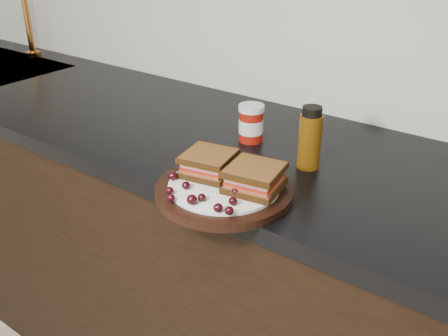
# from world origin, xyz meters

# --- Properties ---
(base_cabinets) EXTENTS (3.96, 0.58, 0.86)m
(base_cabinets) POSITION_xyz_m (0.00, 1.70, 0.43)
(base_cabinets) COLOR black
(base_cabinets) RESTS_ON ground_plane
(countertop) EXTENTS (3.98, 0.60, 0.04)m
(countertop) POSITION_xyz_m (0.00, 1.70, 0.88)
(countertop) COLOR black
(countertop) RESTS_ON base_cabinets
(faucet) EXTENTS (0.06, 0.22, 0.28)m
(faucet) POSITION_xyz_m (-1.05, 1.90, 1.04)
(faucet) COLOR #A56629
(faucet) RESTS_ON countertop
(plate) EXTENTS (0.28, 0.28, 0.02)m
(plate) POSITION_xyz_m (0.22, 1.46, 0.91)
(plate) COLOR black
(plate) RESTS_ON countertop
(sandwich_left) EXTENTS (0.12, 0.12, 0.05)m
(sandwich_left) POSITION_xyz_m (0.17, 1.48, 0.95)
(sandwich_left) COLOR brown
(sandwich_left) RESTS_ON plate
(sandwich_right) EXTENTS (0.12, 0.12, 0.05)m
(sandwich_right) POSITION_xyz_m (0.28, 1.48, 0.95)
(sandwich_right) COLOR brown
(sandwich_right) RESTS_ON plate
(grape_0) EXTENTS (0.02, 0.02, 0.02)m
(grape_0) POSITION_xyz_m (0.13, 1.41, 0.93)
(grape_0) COLOR black
(grape_0) RESTS_ON plate
(grape_1) EXTENTS (0.02, 0.02, 0.02)m
(grape_1) POSITION_xyz_m (0.18, 1.40, 0.93)
(grape_1) COLOR black
(grape_1) RESTS_ON plate
(grape_2) EXTENTS (0.02, 0.02, 0.02)m
(grape_2) POSITION_xyz_m (0.16, 1.36, 0.93)
(grape_2) COLOR black
(grape_2) RESTS_ON plate
(grape_3) EXTENTS (0.02, 0.02, 0.01)m
(grape_3) POSITION_xyz_m (0.18, 1.35, 0.93)
(grape_3) COLOR black
(grape_3) RESTS_ON plate
(grape_4) EXTENTS (0.02, 0.02, 0.02)m
(grape_4) POSITION_xyz_m (0.22, 1.36, 0.93)
(grape_4) COLOR black
(grape_4) RESTS_ON plate
(grape_5) EXTENTS (0.02, 0.02, 0.01)m
(grape_5) POSITION_xyz_m (0.23, 1.38, 0.93)
(grape_5) COLOR black
(grape_5) RESTS_ON plate
(grape_6) EXTENTS (0.02, 0.02, 0.02)m
(grape_6) POSITION_xyz_m (0.28, 1.37, 0.93)
(grape_6) COLOR black
(grape_6) RESTS_ON plate
(grape_7) EXTENTS (0.02, 0.02, 0.02)m
(grape_7) POSITION_xyz_m (0.30, 1.37, 0.93)
(grape_7) COLOR black
(grape_7) RESTS_ON plate
(grape_8) EXTENTS (0.02, 0.02, 0.02)m
(grape_8) POSITION_xyz_m (0.29, 1.40, 0.93)
(grape_8) COLOR black
(grape_8) RESTS_ON plate
(grape_9) EXTENTS (0.02, 0.02, 0.02)m
(grape_9) POSITION_xyz_m (0.27, 1.43, 0.93)
(grape_9) COLOR black
(grape_9) RESTS_ON plate
(grape_10) EXTENTS (0.02, 0.02, 0.02)m
(grape_10) POSITION_xyz_m (0.30, 1.46, 0.93)
(grape_10) COLOR black
(grape_10) RESTS_ON plate
(grape_11) EXTENTS (0.02, 0.02, 0.02)m
(grape_11) POSITION_xyz_m (0.28, 1.48, 0.93)
(grape_11) COLOR black
(grape_11) RESTS_ON plate
(grape_12) EXTENTS (0.02, 0.02, 0.02)m
(grape_12) POSITION_xyz_m (0.29, 1.50, 0.93)
(grape_12) COLOR black
(grape_12) RESTS_ON plate
(grape_13) EXTENTS (0.02, 0.02, 0.02)m
(grape_13) POSITION_xyz_m (0.16, 1.51, 0.93)
(grape_13) COLOR black
(grape_13) RESTS_ON plate
(grape_14) EXTENTS (0.02, 0.02, 0.02)m
(grape_14) POSITION_xyz_m (0.15, 1.50, 0.93)
(grape_14) COLOR black
(grape_14) RESTS_ON plate
(grape_15) EXTENTS (0.02, 0.02, 0.02)m
(grape_15) POSITION_xyz_m (0.17, 1.48, 0.93)
(grape_15) COLOR black
(grape_15) RESTS_ON plate
(grape_16) EXTENTS (0.02, 0.02, 0.01)m
(grape_16) POSITION_xyz_m (0.14, 1.45, 0.93)
(grape_16) COLOR black
(grape_16) RESTS_ON plate
(grape_17) EXTENTS (0.02, 0.02, 0.02)m
(grape_17) POSITION_xyz_m (0.17, 1.49, 0.93)
(grape_17) COLOR black
(grape_17) RESTS_ON plate
(grape_18) EXTENTS (0.02, 0.02, 0.02)m
(grape_18) POSITION_xyz_m (0.15, 1.48, 0.93)
(grape_18) COLOR black
(grape_18) RESTS_ON plate
(grape_19) EXTENTS (0.02, 0.02, 0.02)m
(grape_19) POSITION_xyz_m (0.15, 1.47, 0.93)
(grape_19) COLOR black
(grape_19) RESTS_ON plate
(condiment_jar) EXTENTS (0.08, 0.08, 0.09)m
(condiment_jar) POSITION_xyz_m (0.12, 1.72, 0.95)
(condiment_jar) COLOR maroon
(condiment_jar) RESTS_ON countertop
(oil_bottle) EXTENTS (0.06, 0.06, 0.14)m
(oil_bottle) POSITION_xyz_m (0.30, 1.67, 0.97)
(oil_bottle) COLOR #513108
(oil_bottle) RESTS_ON countertop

